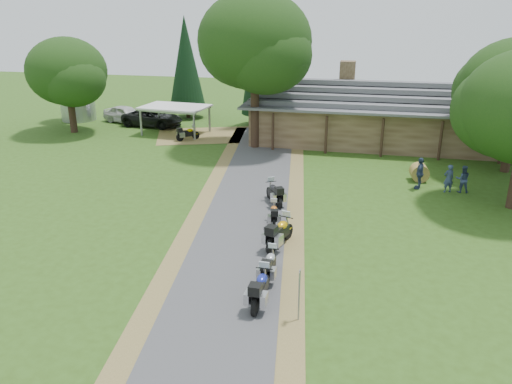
% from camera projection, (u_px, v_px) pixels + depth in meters
% --- Properties ---
extents(ground, '(120.00, 120.00, 0.00)m').
position_uv_depth(ground, '(227.00, 280.00, 19.69)').
color(ground, '#2F4E16').
rests_on(ground, ground).
extents(driveway, '(51.95, 51.95, 0.00)m').
position_uv_depth(driveway, '(240.00, 236.00, 23.46)').
color(driveway, '#414143').
rests_on(driveway, ground).
extents(lodge, '(21.40, 9.40, 4.90)m').
position_uv_depth(lodge, '(383.00, 112.00, 39.56)').
color(lodge, brown).
rests_on(lodge, ground).
extents(silo, '(3.36, 3.36, 6.53)m').
position_uv_depth(silo, '(75.00, 86.00, 47.28)').
color(silo, gray).
rests_on(silo, ground).
extents(carport, '(5.81, 4.16, 2.38)m').
position_uv_depth(carport, '(176.00, 120.00, 42.65)').
color(carport, silver).
rests_on(carport, ground).
extents(car_white_sedan, '(4.47, 6.54, 2.01)m').
position_uv_depth(car_white_sedan, '(126.00, 112.00, 46.87)').
color(car_white_sedan, silver).
rests_on(car_white_sedan, ground).
extents(car_dark_suv, '(3.26, 6.30, 2.31)m').
position_uv_depth(car_dark_suv, '(152.00, 114.00, 45.36)').
color(car_dark_suv, black).
rests_on(car_dark_suv, ground).
extents(motorcycle_row_a, '(0.70, 2.02, 1.37)m').
position_uv_depth(motorcycle_row_a, '(261.00, 287.00, 17.89)').
color(motorcycle_row_a, navy).
rests_on(motorcycle_row_a, ground).
extents(motorcycle_row_b, '(0.60, 1.82, 1.25)m').
position_uv_depth(motorcycle_row_b, '(270.00, 264.00, 19.64)').
color(motorcycle_row_b, '#A7AAB0').
rests_on(motorcycle_row_b, ground).
extents(motorcycle_row_c, '(1.26, 2.26, 1.47)m').
position_uv_depth(motorcycle_row_c, '(280.00, 231.00, 22.26)').
color(motorcycle_row_c, '#E2A309').
rests_on(motorcycle_row_c, ground).
extents(motorcycle_row_d, '(0.89, 1.76, 1.15)m').
position_uv_depth(motorcycle_row_d, '(274.00, 213.00, 24.65)').
color(motorcycle_row_d, orange).
rests_on(motorcycle_row_d, ground).
extents(motorcycle_row_e, '(1.56, 2.03, 1.35)m').
position_uv_depth(motorcycle_row_e, '(274.00, 192.00, 27.22)').
color(motorcycle_row_e, black).
rests_on(motorcycle_row_e, ground).
extents(motorcycle_carport_a, '(1.68, 1.72, 1.24)m').
position_uv_depth(motorcycle_carport_a, '(188.00, 133.00, 40.67)').
color(motorcycle_carport_a, '#C7AF01').
rests_on(motorcycle_carport_a, ground).
extents(person_a, '(0.66, 0.57, 1.97)m').
position_uv_depth(person_a, '(449.00, 176.00, 28.85)').
color(person_a, navy).
rests_on(person_a, ground).
extents(person_b, '(0.56, 0.42, 1.91)m').
position_uv_depth(person_b, '(463.00, 177.00, 28.85)').
color(person_b, navy).
rests_on(person_b, ground).
extents(person_c, '(0.59, 0.72, 2.23)m').
position_uv_depth(person_c, '(420.00, 170.00, 29.42)').
color(person_c, navy).
rests_on(person_c, ground).
extents(hay_bale, '(1.20, 1.12, 1.09)m').
position_uv_depth(hay_bale, '(419.00, 172.00, 30.97)').
color(hay_bale, olive).
rests_on(hay_bale, ground).
extents(sign_post, '(0.35, 0.06, 1.93)m').
position_uv_depth(sign_post, '(299.00, 296.00, 16.80)').
color(sign_post, gray).
rests_on(sign_post, ground).
extents(oak_lodge_left, '(8.32, 8.32, 12.81)m').
position_uv_depth(oak_lodge_left, '(255.00, 63.00, 36.58)').
color(oak_lodge_left, black).
rests_on(oak_lodge_left, ground).
extents(oak_silo, '(6.62, 6.62, 8.40)m').
position_uv_depth(oak_silo, '(68.00, 83.00, 42.11)').
color(oak_silo, black).
rests_on(oak_silo, ground).
extents(cedar_near, '(4.27, 4.27, 15.71)m').
position_uv_depth(cedar_near, '(265.00, 37.00, 43.50)').
color(cedar_near, black).
rests_on(cedar_near, ground).
extents(cedar_far, '(3.56, 3.56, 9.66)m').
position_uv_depth(cedar_far, '(186.00, 68.00, 47.86)').
color(cedar_far, black).
rests_on(cedar_far, ground).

